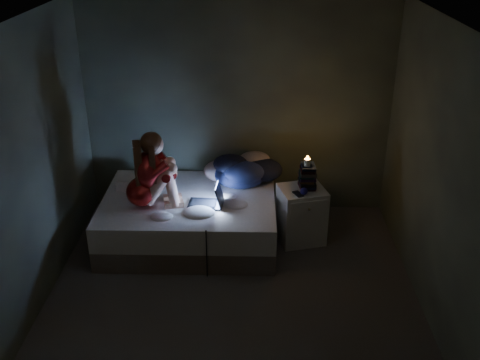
{
  "coord_description": "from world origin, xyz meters",
  "views": [
    {
      "loc": [
        0.18,
        -4.32,
        3.37
      ],
      "look_at": [
        0.05,
        1.0,
        0.8
      ],
      "focal_mm": 41.45,
      "sensor_mm": 36.0,
      "label": 1
    }
  ],
  "objects_px": {
    "nightstand": "(301,215)",
    "woman": "(141,171)",
    "laptop": "(205,194)",
    "candle": "(307,160)",
    "bed": "(190,218)",
    "phone": "(295,193)"
  },
  "relations": [
    {
      "from": "nightstand",
      "to": "candle",
      "type": "xyz_separation_m",
      "value": [
        0.04,
        0.03,
        0.65
      ]
    },
    {
      "from": "bed",
      "to": "phone",
      "type": "height_order",
      "value": "phone"
    },
    {
      "from": "laptop",
      "to": "phone",
      "type": "distance_m",
      "value": 0.97
    },
    {
      "from": "bed",
      "to": "nightstand",
      "type": "height_order",
      "value": "nightstand"
    },
    {
      "from": "woman",
      "to": "candle",
      "type": "height_order",
      "value": "woman"
    },
    {
      "from": "nightstand",
      "to": "woman",
      "type": "bearing_deg",
      "value": 172.5
    },
    {
      "from": "woman",
      "to": "laptop",
      "type": "xyz_separation_m",
      "value": [
        0.66,
        0.05,
        -0.29
      ]
    },
    {
      "from": "candle",
      "to": "phone",
      "type": "height_order",
      "value": "candle"
    },
    {
      "from": "nightstand",
      "to": "phone",
      "type": "distance_m",
      "value": 0.36
    },
    {
      "from": "laptop",
      "to": "phone",
      "type": "bearing_deg",
      "value": 7.65
    },
    {
      "from": "laptop",
      "to": "phone",
      "type": "relative_size",
      "value": 2.64
    },
    {
      "from": "nightstand",
      "to": "phone",
      "type": "bearing_deg",
      "value": -143.93
    },
    {
      "from": "candle",
      "to": "woman",
      "type": "bearing_deg",
      "value": -171.71
    },
    {
      "from": "woman",
      "to": "nightstand",
      "type": "distance_m",
      "value": 1.85
    },
    {
      "from": "laptop",
      "to": "nightstand",
      "type": "bearing_deg",
      "value": 13.33
    },
    {
      "from": "laptop",
      "to": "candle",
      "type": "relative_size",
      "value": 4.63
    },
    {
      "from": "bed",
      "to": "phone",
      "type": "bearing_deg",
      "value": -4.75
    },
    {
      "from": "woman",
      "to": "laptop",
      "type": "relative_size",
      "value": 2.29
    },
    {
      "from": "bed",
      "to": "laptop",
      "type": "xyz_separation_m",
      "value": [
        0.2,
        -0.16,
        0.39
      ]
    },
    {
      "from": "bed",
      "to": "candle",
      "type": "bearing_deg",
      "value": 2.08
    },
    {
      "from": "candle",
      "to": "bed",
      "type": "bearing_deg",
      "value": -177.92
    },
    {
      "from": "woman",
      "to": "phone",
      "type": "bearing_deg",
      "value": -9.96
    }
  ]
}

